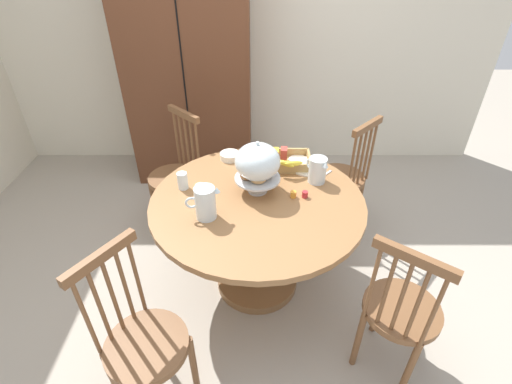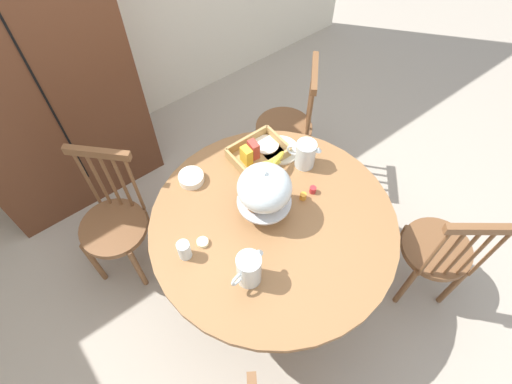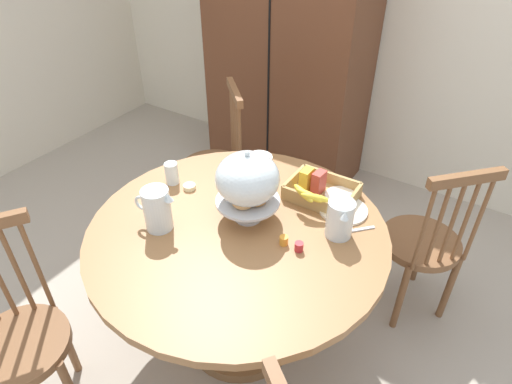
# 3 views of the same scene
# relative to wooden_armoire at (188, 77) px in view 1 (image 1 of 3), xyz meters

# --- Properties ---
(ground_plane) EXTENTS (10.00, 10.00, 0.00)m
(ground_plane) POSITION_rel_wooden_armoire_xyz_m (0.54, -1.50, -0.98)
(ground_plane) COLOR #A89E8E
(wall_back) EXTENTS (4.80, 0.06, 2.60)m
(wall_back) POSITION_rel_wooden_armoire_xyz_m (0.54, 0.33, 0.32)
(wall_back) COLOR silver
(wall_back) RESTS_ON ground_plane
(wooden_armoire) EXTENTS (1.18, 0.60, 1.96)m
(wooden_armoire) POSITION_rel_wooden_armoire_xyz_m (0.00, 0.00, 0.00)
(wooden_armoire) COLOR brown
(wooden_armoire) RESTS_ON ground_plane
(dining_table) EXTENTS (1.30, 1.30, 0.74)m
(dining_table) POSITION_rel_wooden_armoire_xyz_m (0.61, -1.56, -0.44)
(dining_table) COLOR olive
(dining_table) RESTS_ON ground_plane
(windsor_chair_near_window) EXTENTS (0.46, 0.46, 0.97)m
(windsor_chair_near_window) POSITION_rel_wooden_armoire_xyz_m (0.07, -2.34, -0.53)
(windsor_chair_near_window) COLOR brown
(windsor_chair_near_window) RESTS_ON ground_plane
(windsor_chair_by_cabinet) EXTENTS (0.47, 0.47, 0.97)m
(windsor_chair_by_cabinet) POSITION_rel_wooden_armoire_xyz_m (1.35, -2.16, -0.53)
(windsor_chair_by_cabinet) COLOR brown
(windsor_chair_by_cabinet) RESTS_ON ground_plane
(windsor_chair_facing_door) EXTENTS (0.47, 0.47, 0.97)m
(windsor_chair_facing_door) POSITION_rel_wooden_armoire_xyz_m (1.29, -0.89, -0.53)
(windsor_chair_facing_door) COLOR brown
(windsor_chair_facing_door) RESTS_ON ground_plane
(windsor_chair_far_side) EXTENTS (0.47, 0.47, 0.97)m
(windsor_chair_far_side) POSITION_rel_wooden_armoire_xyz_m (-0.04, -0.86, -0.53)
(windsor_chair_far_side) COLOR brown
(windsor_chair_far_side) RESTS_ON ground_plane
(pastry_stand_with_dome) EXTENTS (0.28, 0.28, 0.34)m
(pastry_stand_with_dome) POSITION_rel_wooden_armoire_xyz_m (0.61, -1.48, -0.05)
(pastry_stand_with_dome) COLOR silver
(pastry_stand_with_dome) RESTS_ON dining_table
(orange_juice_pitcher) EXTENTS (0.20, 0.12, 0.19)m
(orange_juice_pitcher) POSITION_rel_wooden_armoire_xyz_m (0.32, -1.73, -0.16)
(orange_juice_pitcher) COLOR silver
(orange_juice_pitcher) RESTS_ON dining_table
(milk_pitcher) EXTENTS (0.13, 0.18, 0.17)m
(milk_pitcher) POSITION_rel_wooden_armoire_xyz_m (0.99, -1.36, -0.17)
(milk_pitcher) COLOR silver
(milk_pitcher) RESTS_ON dining_table
(cereal_basket) EXTENTS (0.32, 0.30, 0.12)m
(cereal_basket) POSITION_rel_wooden_armoire_xyz_m (0.81, -1.18, -0.20)
(cereal_basket) COLOR tan
(cereal_basket) RESTS_ON dining_table
(china_plate_large) EXTENTS (0.22, 0.22, 0.01)m
(china_plate_large) POSITION_rel_wooden_armoire_xyz_m (0.95, -1.21, -0.24)
(china_plate_large) COLOR white
(china_plate_large) RESTS_ON dining_table
(china_plate_small) EXTENTS (0.15, 0.15, 0.01)m
(china_plate_small) POSITION_rel_wooden_armoire_xyz_m (0.90, -1.13, -0.23)
(china_plate_small) COLOR white
(china_plate_small) RESTS_ON china_plate_large
(cereal_bowl) EXTENTS (0.14, 0.14, 0.04)m
(cereal_bowl) POSITION_rel_wooden_armoire_xyz_m (0.42, -1.07, -0.22)
(cereal_bowl) COLOR white
(cereal_bowl) RESTS_ON dining_table
(drinking_glass) EXTENTS (0.06, 0.06, 0.11)m
(drinking_glass) POSITION_rel_wooden_armoire_xyz_m (0.15, -1.44, -0.19)
(drinking_glass) COLOR silver
(drinking_glass) RESTS_ON dining_table
(butter_dish) EXTENTS (0.06, 0.06, 0.02)m
(butter_dish) POSITION_rel_wooden_armoire_xyz_m (0.25, -1.44, -0.23)
(butter_dish) COLOR beige
(butter_dish) RESTS_ON dining_table
(jam_jar_strawberry) EXTENTS (0.04, 0.04, 0.04)m
(jam_jar_strawberry) POSITION_rel_wooden_armoire_xyz_m (0.90, -1.54, -0.22)
(jam_jar_strawberry) COLOR #B7282D
(jam_jar_strawberry) RESTS_ON dining_table
(jam_jar_apricot) EXTENTS (0.04, 0.04, 0.04)m
(jam_jar_apricot) POSITION_rel_wooden_armoire_xyz_m (0.83, -1.54, -0.22)
(jam_jar_apricot) COLOR orange
(jam_jar_apricot) RESTS_ON dining_table
(table_knife) EXTENTS (0.13, 0.13, 0.01)m
(table_knife) POSITION_rel_wooden_armoire_xyz_m (0.85, -1.11, -0.24)
(table_knife) COLOR silver
(table_knife) RESTS_ON dining_table
(dinner_fork) EXTENTS (0.13, 0.13, 0.01)m
(dinner_fork) POSITION_rel_wooden_armoire_xyz_m (0.83, -1.09, -0.24)
(dinner_fork) COLOR silver
(dinner_fork) RESTS_ON dining_table
(soup_spoon) EXTENTS (0.13, 0.13, 0.01)m
(soup_spoon) POSITION_rel_wooden_armoire_xyz_m (1.05, -1.30, -0.24)
(soup_spoon) COLOR silver
(soup_spoon) RESTS_ON dining_table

